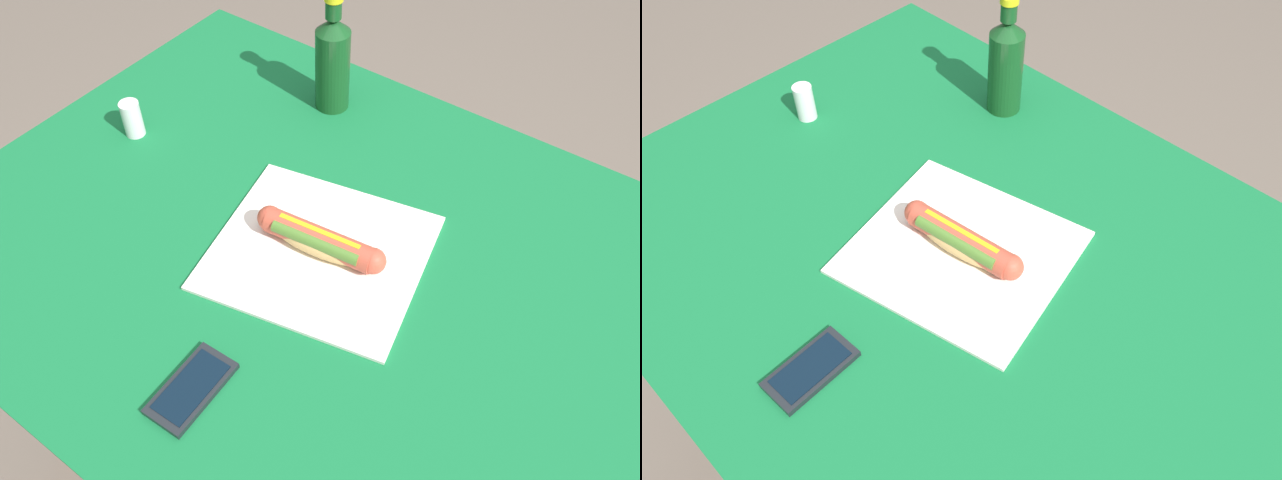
{
  "view_description": "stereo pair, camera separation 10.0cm",
  "coord_description": "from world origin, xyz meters",
  "views": [
    {
      "loc": [
        -0.37,
        0.53,
        1.57
      ],
      "look_at": [
        0.01,
        -0.0,
        0.81
      ],
      "focal_mm": 36.8,
      "sensor_mm": 36.0,
      "label": 1
    },
    {
      "loc": [
        -0.45,
        0.46,
        1.57
      ],
      "look_at": [
        0.01,
        -0.0,
        0.81
      ],
      "focal_mm": 36.8,
      "sensor_mm": 36.0,
      "label": 2
    }
  ],
  "objects": [
    {
      "name": "ground_plane",
      "position": [
        0.0,
        0.0,
        0.0
      ],
      "size": [
        6.0,
        6.0,
        0.0
      ],
      "primitive_type": "plane",
      "color": "#6B6056",
      "rests_on": "ground"
    },
    {
      "name": "salt_shaker",
      "position": [
        0.45,
        -0.04,
        0.81
      ],
      "size": [
        0.04,
        0.04,
        0.07
      ],
      "primitive_type": "cylinder",
      "color": "silver",
      "rests_on": "dining_table"
    },
    {
      "name": "hot_dog",
      "position": [
        0.01,
        -0.0,
        0.81
      ],
      "size": [
        0.22,
        0.07,
        0.05
      ],
      "color": "#DBB26B",
      "rests_on": "paper_wrapper"
    },
    {
      "name": "cell_phone",
      "position": [
        0.01,
        0.29,
        0.78
      ],
      "size": [
        0.07,
        0.13,
        0.01
      ],
      "color": "black",
      "rests_on": "dining_table"
    },
    {
      "name": "dining_table",
      "position": [
        0.0,
        0.0,
        0.65
      ],
      "size": [
        1.24,
        0.91,
        0.78
      ],
      "color": "brown",
      "rests_on": "ground"
    },
    {
      "name": "paper_wrapper",
      "position": [
        0.01,
        -0.0,
        0.78
      ],
      "size": [
        0.38,
        0.36,
        0.01
      ],
      "primitive_type": "cube",
      "rotation": [
        0.0,
        0.0,
        0.22
      ],
      "color": "white",
      "rests_on": "dining_table"
    },
    {
      "name": "soda_bottle",
      "position": [
        0.21,
        -0.32,
        0.88
      ],
      "size": [
        0.06,
        0.06,
        0.23
      ],
      "color": "#14471E",
      "rests_on": "dining_table"
    }
  ]
}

